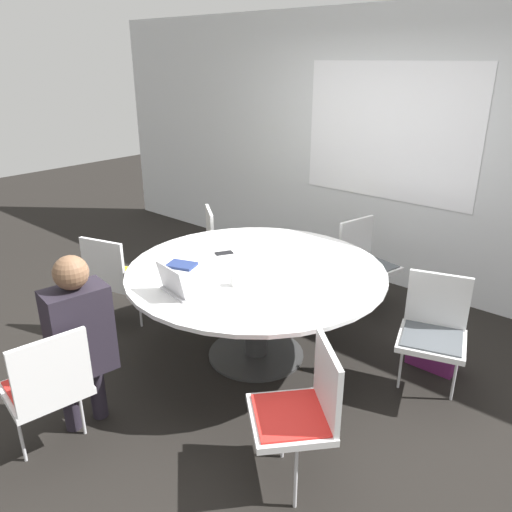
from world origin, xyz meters
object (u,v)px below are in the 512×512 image
Objects in this scene: chair_0 at (48,383)px; person_0 at (79,333)px; chair_1 at (303,406)px; handbag at (433,351)px; coffee_cup at (236,280)px; chair_4 at (223,242)px; chair_2 at (434,327)px; chair_5 at (115,274)px; laptop at (179,286)px; cell_phone at (224,253)px; chair_3 at (365,258)px; spiral_notebook at (182,265)px.

chair_0 is 0.71× the size of person_0.
chair_1 reaches higher than handbag.
chair_4 is at bearing 137.72° from coffee_cup.
chair_0 and chair_2 have the same top height.
chair_2 reaches higher than handbag.
chair_5 is 1.18m from laptop.
coffee_cup is (0.20, 0.33, -0.01)m from laptop.
cell_phone is (0.83, 0.50, 0.25)m from chair_5.
chair_0 is at bearing 94.16° from laptop.
laptop reaches higher than chair_1.
chair_5 is 2.59× the size of laptop.
chair_5 is at bearing -27.28° from chair_3.
chair_4 is 1.26m from spiral_notebook.
chair_3 is 1.40m from chair_4.
laptop is 2.00m from handbag.
chair_2 is 5.44× the size of cell_phone.
coffee_cup is at bearing 1.45° from spiral_notebook.
coffee_cup is at bearing -8.59° from person_0.
spiral_notebook is 2.03m from handbag.
chair_2 is 1.00× the size of chair_4.
chair_4 is at bearing -179.41° from handbag.
chair_2 and chair_3 have the same top height.
laptop reaches higher than chair_0.
spiral_notebook is (0.62, -1.07, 0.26)m from chair_4.
laptop is at bearing 3.13° from chair_3.
spiral_notebook is at bearing -9.86° from chair_3.
chair_3 is 2.66m from person_0.
handbag is (1.37, 2.09, -0.56)m from person_0.
handbag is at bearing -20.10° from chair_0.
person_0 is at bearing -59.02° from chair_5.
chair_2 is at bearing 30.80° from chair_4.
laptop is 0.39m from coffee_cup.
chair_1 is at bearing 33.83° from chair_3.
person_0 reaches higher than cell_phone.
spiral_notebook is (-0.22, 1.00, 0.07)m from person_0.
cell_phone is at bearing 9.73° from chair_1.
coffee_cup reaches higher than cell_phone.
spiral_notebook is 0.40m from cell_phone.
chair_1 is at bearing -177.94° from laptop.
chair_1 is at bearing -94.24° from handbag.
spiral_notebook is (-0.26, 1.25, 0.26)m from chair_0.
chair_3 reaches higher than spiral_notebook.
laptop is at bearing -27.80° from chair_5.
handbag is at bearing 34.53° from spiral_notebook.
chair_4 reaches higher than spiral_notebook.
spiral_notebook is 2.91× the size of coffee_cup.
laptop is 3.85× the size of coffee_cup.
laptop is at bearing -1.23° from person_0.
chair_3 is 1.11m from handbag.
person_0 is 7.68× the size of cell_phone.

